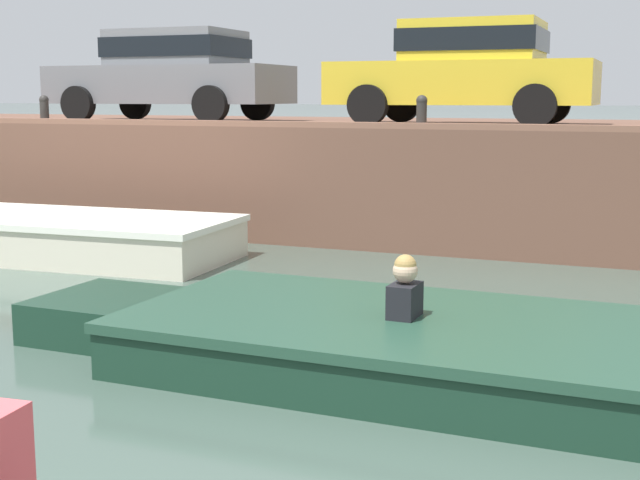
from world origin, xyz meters
TOP-DOWN VIEW (x-y plane):
  - ground_plane at (0.00, 5.06)m, footprint 400.00×400.00m
  - far_quay_wall at (0.00, 13.12)m, footprint 60.00×6.00m
  - far_wall_coping at (0.00, 10.24)m, footprint 60.00×0.24m
  - boat_moored_west_cream at (-6.24, 8.14)m, footprint 6.66×2.22m
  - motorboat_passing at (0.76, 5.12)m, footprint 7.38×2.34m
  - car_leftmost_grey at (-6.28, 12.29)m, footprint 4.14×1.98m
  - car_left_inner_yellow at (-1.10, 12.29)m, footprint 3.96×2.07m
  - mooring_bollard_west at (-7.48, 10.37)m, footprint 0.15×0.15m
  - mooring_bollard_mid at (-1.25, 10.37)m, footprint 0.15×0.15m

SIDE VIEW (x-z plane):
  - ground_plane at x=0.00m, z-range 0.00..0.00m
  - motorboat_passing at x=0.76m, z-range -0.24..0.68m
  - boat_moored_west_cream at x=-6.24m, z-range 0.00..0.55m
  - far_quay_wall at x=0.00m, z-range 0.00..1.67m
  - far_wall_coping at x=0.00m, z-range 1.67..1.75m
  - mooring_bollard_west at x=-7.48m, z-range 1.69..2.14m
  - mooring_bollard_mid at x=-1.25m, z-range 1.69..2.14m
  - car_left_inner_yellow at x=-1.10m, z-range 1.75..3.29m
  - car_leftmost_grey at x=-6.28m, z-range 1.75..3.29m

